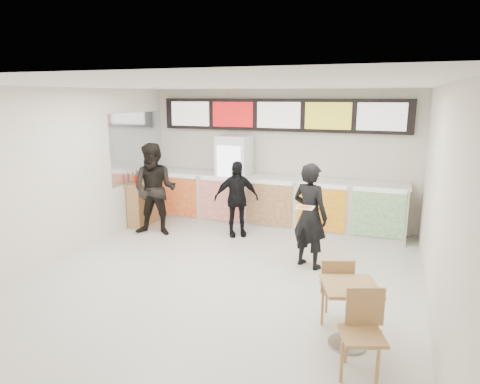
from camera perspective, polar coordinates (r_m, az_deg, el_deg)
The scene contains 15 objects.
floor at distance 6.83m, azimuth -2.87°, elevation -12.00°, with size 7.00×7.00×0.00m, color beige.
ceiling at distance 6.21m, azimuth -3.18°, elevation 14.04°, with size 7.00×7.00×0.00m, color white.
wall_back at distance 9.62m, azimuth 5.27°, elevation 4.55°, with size 6.00×6.00×0.00m, color silver.
wall_left at distance 8.01m, azimuth -23.16°, elevation 1.94°, with size 7.00×7.00×0.00m, color silver.
wall_right at distance 5.88m, azimuth 24.96°, elevation -1.80°, with size 7.00×7.00×0.00m, color silver.
service_counter at distance 9.41m, azimuth 4.51°, elevation -1.38°, with size 5.56×0.77×1.14m.
menu_board at distance 9.45m, azimuth 5.25°, elevation 10.19°, with size 5.50×0.14×0.70m.
drinks_fridge at distance 9.62m, azimuth -0.79°, elevation 1.59°, with size 0.70×0.67×2.00m.
mirror_panel at distance 9.87m, azimuth -13.48°, elevation 5.92°, with size 0.01×2.00×1.50m, color #B2B7BF.
customer_main at distance 7.25m, azimuth 9.30°, elevation -3.15°, with size 0.65×0.43×1.79m, color black.
customer_left at distance 9.00m, azimuth -11.28°, elevation 0.30°, with size 0.93×0.73×1.92m, color black.
customer_mid at distance 8.80m, azimuth -0.50°, elevation -0.90°, with size 0.92×0.38×1.57m, color black.
pizza_slice at distance 6.75m, azimuth 8.64°, elevation -1.99°, with size 0.36×0.36×0.02m.
cafe_table at distance 5.21m, azimuth 14.40°, elevation -14.23°, with size 0.92×1.59×0.90m.
condiment_ledge at distance 9.87m, azimuth -12.79°, elevation -1.46°, with size 0.35×0.87×1.16m.
Camera 1 is at (2.46, -5.70, 2.85)m, focal length 32.00 mm.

